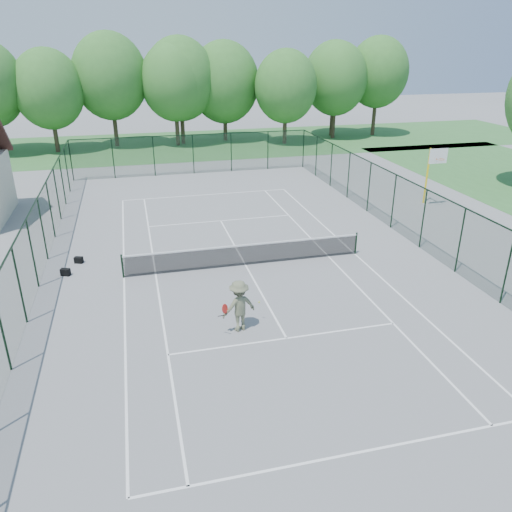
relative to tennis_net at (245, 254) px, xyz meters
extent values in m
plane|color=gray|center=(0.00, 0.00, -0.58)|extent=(140.00, 140.00, 0.00)
cube|color=#3B7838|center=(0.00, 30.00, -0.57)|extent=(80.00, 16.00, 0.01)
cube|color=white|center=(0.00, 11.88, -0.57)|extent=(10.97, 0.08, 0.01)
cube|color=white|center=(0.00, -11.88, -0.57)|extent=(10.97, 0.08, 0.01)
cube|color=white|center=(0.00, 6.40, -0.57)|extent=(8.23, 0.08, 0.01)
cube|color=white|center=(0.00, -6.40, -0.57)|extent=(8.23, 0.08, 0.01)
cube|color=white|center=(5.49, 0.00, -0.57)|extent=(0.08, 23.77, 0.01)
cube|color=white|center=(-5.49, 0.00, -0.57)|extent=(0.08, 23.77, 0.01)
cube|color=white|center=(4.12, 0.00, -0.57)|extent=(0.08, 23.77, 0.01)
cube|color=white|center=(-4.12, 0.00, -0.57)|extent=(0.08, 23.77, 0.01)
cube|color=white|center=(0.00, 0.00, -0.57)|extent=(0.08, 12.80, 0.01)
cylinder|color=black|center=(-5.50, 0.00, -0.03)|extent=(0.08, 0.08, 1.10)
cylinder|color=black|center=(5.50, 0.00, -0.03)|extent=(0.08, 0.08, 1.10)
cube|color=black|center=(0.00, 0.00, -0.08)|extent=(11.00, 0.02, 0.96)
cube|color=white|center=(0.00, 0.00, 0.42)|extent=(11.00, 0.05, 0.07)
cube|color=#1D3925|center=(0.00, 18.00, 0.92)|extent=(18.00, 0.02, 3.00)
cube|color=#1D3925|center=(9.00, 0.00, 0.92)|extent=(0.02, 36.00, 3.00)
cube|color=#1D3925|center=(-9.00, 0.00, 0.92)|extent=(0.02, 36.00, 3.00)
cube|color=black|center=(0.00, 18.00, 2.42)|extent=(18.00, 0.05, 0.05)
cube|color=black|center=(9.00, 0.00, 2.42)|extent=(0.05, 36.00, 0.05)
cube|color=black|center=(-9.00, 0.00, 2.42)|extent=(0.05, 36.00, 0.05)
cylinder|color=#483826|center=(0.00, 30.00, 1.52)|extent=(0.40, 0.40, 4.20)
ellipsoid|color=#3F8333|center=(0.00, 30.00, 5.42)|extent=(6.40, 6.40, 7.40)
cylinder|color=#483826|center=(16.50, 30.00, 1.52)|extent=(0.40, 0.40, 4.20)
ellipsoid|color=#3F8333|center=(16.50, 30.00, 5.42)|extent=(6.40, 6.40, 7.40)
cylinder|color=yellow|center=(13.29, 6.69, 1.17)|extent=(0.12, 0.12, 3.50)
cube|color=yellow|center=(13.29, 6.24, 2.77)|extent=(0.08, 0.90, 0.08)
cube|color=white|center=(13.29, 5.79, 2.62)|extent=(1.20, 0.05, 0.90)
torus|color=#CC4800|center=(13.29, 5.56, 2.47)|extent=(0.48, 0.48, 0.02)
cube|color=black|center=(-7.99, 0.87, -0.42)|extent=(0.45, 0.36, 0.32)
cube|color=black|center=(-7.52, 2.15, -0.43)|extent=(0.43, 0.35, 0.29)
imported|color=#64684C|center=(-1.47, -5.41, 0.39)|extent=(1.38, 1.00, 1.93)
sphere|color=#B6C834|center=(-0.64, -5.01, 0.21)|extent=(0.07, 0.07, 0.07)
camera|label=1|loc=(-4.66, -20.56, 8.99)|focal=35.00mm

